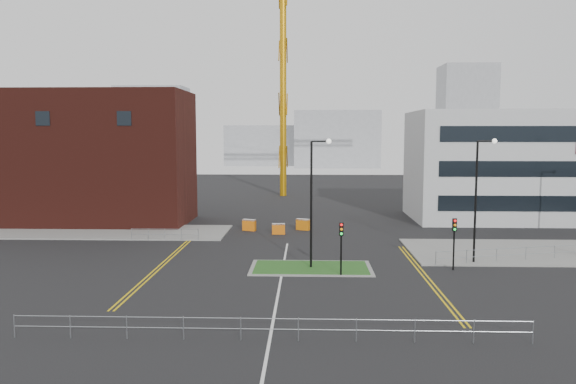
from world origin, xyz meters
The scene contains 27 objects.
ground centered at (0.00, 0.00, 0.00)m, with size 200.00×200.00×0.00m, color black.
pavement_left centered at (-20.00, 22.00, 0.06)m, with size 28.00×8.00×0.12m, color slate.
pavement_right centered at (22.00, 14.00, 0.06)m, with size 24.00×10.00×0.12m, color slate.
island_kerb centered at (2.00, 8.00, 0.04)m, with size 8.60×4.60×0.08m, color slate.
grass_island centered at (2.00, 8.00, 0.06)m, with size 8.00×4.00×0.12m, color #204E1A.
brick_building centered at (-22.97, 28.00, 6.85)m, with size 24.20×10.07×14.24m.
office_block centered at (26.01, 31.97, 6.00)m, with size 25.00×12.20×12.00m.
tower_crane centered at (3.64, 55.01, 27.65)m, with size 53.00×1.80×40.21m.
streetlamp_island centered at (2.22, 8.00, 5.41)m, with size 1.46×0.36×9.18m.
streetlamp_right_near centered at (14.22, 10.00, 5.41)m, with size 1.46×0.36×9.18m.
traffic_light_island centered at (4.00, 5.98, 2.57)m, with size 0.28×0.33×3.65m.
traffic_light_right centered at (12.00, 7.98, 2.57)m, with size 0.28×0.33×3.65m.
railing_front centered at (0.00, -6.00, 0.78)m, with size 24.05×0.05×1.10m.
railing_left centered at (-11.00, 18.00, 0.74)m, with size 6.05×0.05×1.10m.
railing_right centered at (20.50, 11.50, 0.78)m, with size 19.05×5.05×1.10m.
centre_line centered at (0.00, 2.00, 0.01)m, with size 0.15×30.00×0.01m, color silver.
yellow_left_a centered at (-9.00, 10.00, 0.01)m, with size 0.12×24.00×0.01m, color gold.
yellow_left_b centered at (-8.70, 10.00, 0.01)m, with size 0.12×24.00×0.01m, color gold.
yellow_right_a centered at (9.50, 6.00, 0.01)m, with size 0.12×20.00×0.01m, color gold.
yellow_right_b centered at (9.80, 6.00, 0.01)m, with size 0.12×20.00×0.01m, color gold.
skyline_a centered at (-40.00, 120.00, 11.00)m, with size 18.00×12.00×22.00m, color gray.
skyline_b centered at (10.00, 130.00, 8.00)m, with size 24.00×12.00×16.00m, color gray.
skyline_c centered at (45.00, 125.00, 14.00)m, with size 14.00×12.00×28.00m, color gray.
skyline_d centered at (-8.00, 140.00, 6.00)m, with size 30.00×12.00×12.00m, color gray.
barrier_left centered at (-1.00, 21.57, 0.56)m, with size 1.23×0.43×1.03m.
barrier_mid centered at (-4.00, 23.45, 0.61)m, with size 1.40×0.91×1.12m.
barrier_right centered at (1.30, 24.00, 0.61)m, with size 1.39×0.94×1.12m.
Camera 1 is at (1.72, -31.03, 9.52)m, focal length 35.00 mm.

